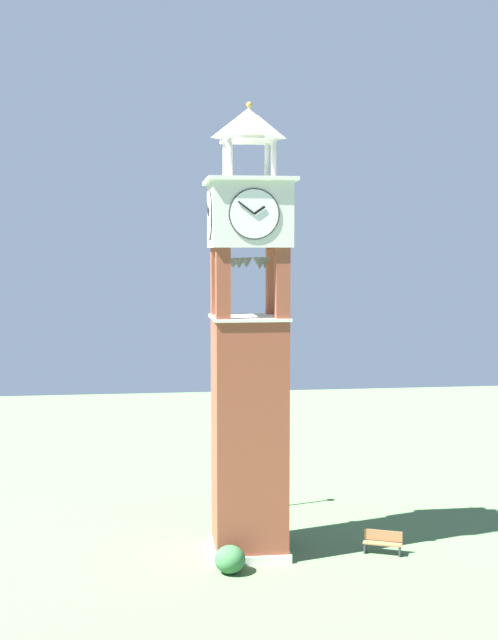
% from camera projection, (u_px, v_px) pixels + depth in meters
% --- Properties ---
extents(ground, '(80.00, 80.00, 0.00)m').
position_uv_depth(ground, '(249.00, 552.00, 35.48)').
color(ground, '#517547').
extents(clock_tower, '(3.51, 3.51, 18.52)m').
position_uv_depth(clock_tower, '(249.00, 368.00, 34.83)').
color(clock_tower, brown).
rests_on(clock_tower, ground).
extents(park_bench, '(1.03, 1.64, 0.95)m').
position_uv_depth(park_bench, '(383.00, 542.00, 35.27)').
color(park_bench, brown).
rests_on(park_bench, ground).
extents(lamp_post, '(0.36, 0.36, 3.81)m').
position_uv_depth(lamp_post, '(285.00, 453.00, 41.65)').
color(lamp_post, black).
rests_on(lamp_post, ground).
extents(trash_bin, '(0.52, 0.52, 0.80)m').
position_uv_depth(trash_bin, '(227.00, 515.00, 39.10)').
color(trash_bin, '#2D2D33').
rests_on(trash_bin, ground).
extents(shrub_near_entry, '(1.22, 1.22, 1.08)m').
position_uv_depth(shrub_near_entry, '(230.00, 559.00, 33.17)').
color(shrub_near_entry, '#336638').
rests_on(shrub_near_entry, ground).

